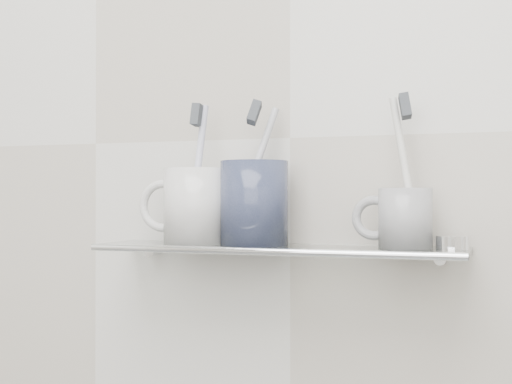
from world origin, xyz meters
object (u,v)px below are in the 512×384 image
at_px(mug_center, 254,203).
at_px(mug_right, 405,218).
at_px(shelf_glass, 277,249).
at_px(mug_left, 197,206).

relative_size(mug_center, mug_right, 1.50).
bearing_deg(mug_center, shelf_glass, 15.13).
bearing_deg(mug_right, mug_left, 161.66).
distance_m(shelf_glass, mug_right, 0.18).
height_order(mug_left, mug_center, mug_center).
relative_size(shelf_glass, mug_center, 4.36).
bearing_deg(shelf_glass, mug_right, 1.69).
bearing_deg(mug_right, mug_center, 161.66).
relative_size(mug_left, mug_right, 1.38).
relative_size(shelf_glass, mug_right, 6.53).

